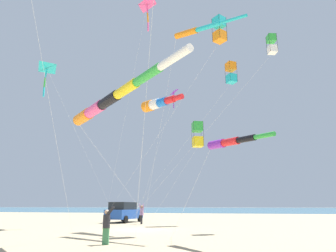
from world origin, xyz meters
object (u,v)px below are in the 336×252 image
(parked_car, at_px, (124,212))
(person_adult_flyer, at_px, (142,213))
(kite_windsock_rainbow_low_near, at_px, (158,104))
(kite_box_magenta_far_left, at_px, (198,134))
(kite_windsock_striped_overhead, at_px, (104,103))
(kite_windsock_orange_high_right, at_px, (229,142))
(kite_box_small_distant, at_px, (231,73))
(person_child_green_jacket, at_px, (107,224))
(cooler_box, at_px, (106,221))
(kite_windsock_long_streamer_left, at_px, (198,30))
(kite_delta_purple_drifting, at_px, (174,93))
(kite_delta_yellow_midlevel, at_px, (147,4))
(kite_delta_checkered_midright, at_px, (47,68))
(kite_box_black_fish_shape, at_px, (271,44))
(kite_box_long_streamer_right, at_px, (219,30))

(parked_car, relative_size, person_adult_flyer, 2.64)
(kite_windsock_rainbow_low_near, distance_m, kite_box_magenta_far_left, 6.62)
(kite_windsock_striped_overhead, distance_m, kite_windsock_orange_high_right, 5.38)
(kite_box_small_distant, bearing_deg, person_child_green_jacket, -17.04)
(parked_car, distance_m, kite_windsock_striped_overhead, 19.49)
(cooler_box, relative_size, kite_windsock_orange_high_right, 0.13)
(parked_car, distance_m, kite_windsock_orange_high_right, 18.76)
(person_adult_flyer, height_order, kite_windsock_striped_overhead, kite_windsock_striped_overhead)
(kite_windsock_long_streamer_left, distance_m, kite_delta_purple_drifting, 10.97)
(kite_windsock_striped_overhead, relative_size, kite_delta_purple_drifting, 1.58)
(kite_delta_purple_drifting, bearing_deg, cooler_box, -65.75)
(person_adult_flyer, height_order, person_child_green_jacket, person_adult_flyer)
(person_adult_flyer, relative_size, person_child_green_jacket, 1.14)
(cooler_box, distance_m, person_child_green_jacket, 15.07)
(kite_windsock_orange_high_right, bearing_deg, kite_box_magenta_far_left, -165.40)
(kite_windsock_striped_overhead, bearing_deg, kite_delta_yellow_midlevel, -166.94)
(kite_windsock_rainbow_low_near, relative_size, kite_delta_purple_drifting, 0.71)
(person_adult_flyer, bearing_deg, cooler_box, -87.38)
(person_adult_flyer, height_order, kite_delta_checkered_midright, kite_delta_checkered_midright)
(parked_car, relative_size, kite_windsock_striped_overhead, 0.22)
(kite_windsock_rainbow_low_near, bearing_deg, kite_windsock_orange_high_right, 39.48)
(cooler_box, height_order, kite_box_small_distant, kite_box_small_distant)
(kite_box_black_fish_shape, height_order, kite_delta_yellow_midlevel, kite_delta_yellow_midlevel)
(kite_delta_checkered_midright, bearing_deg, kite_box_small_distant, 110.24)
(person_child_green_jacket, bearing_deg, kite_delta_yellow_midlevel, -167.71)
(kite_windsock_rainbow_low_near, bearing_deg, kite_box_small_distant, 151.92)
(kite_box_small_distant, bearing_deg, kite_box_black_fish_shape, 27.76)
(person_adult_flyer, relative_size, kite_windsock_orange_high_right, 0.36)
(parked_car, xyz_separation_m, kite_box_long_streamer_right, (8.77, 10.27, 12.47))
(person_child_green_jacket, relative_size, kite_box_small_distant, 0.10)
(kite_windsock_long_streamer_left, relative_size, kite_windsock_orange_high_right, 2.81)
(person_child_green_jacket, relative_size, kite_windsock_orange_high_right, 0.31)
(kite_box_black_fish_shape, bearing_deg, kite_windsock_striped_overhead, -32.51)
(kite_windsock_orange_high_right, bearing_deg, kite_windsock_striped_overhead, -56.54)
(kite_windsock_rainbow_low_near, distance_m, kite_delta_checkered_midright, 13.09)
(kite_box_small_distant, bearing_deg, kite_delta_yellow_midlevel, -61.13)
(cooler_box, distance_m, kite_windsock_long_streamer_left, 17.68)
(parked_car, relative_size, kite_box_black_fish_shape, 0.32)
(kite_delta_checkered_midright, height_order, kite_box_long_streamer_right, kite_box_long_streamer_right)
(kite_box_black_fish_shape, distance_m, kite_windsock_orange_high_right, 13.06)
(kite_box_black_fish_shape, relative_size, kite_delta_yellow_midlevel, 0.67)
(kite_delta_checkered_midright, distance_m, kite_delta_purple_drifting, 12.25)
(kite_box_small_distant, bearing_deg, person_adult_flyer, -75.38)
(kite_delta_purple_drifting, bearing_deg, kite_box_magenta_far_left, 44.10)
(kite_box_small_distant, relative_size, kite_box_magenta_far_left, 1.77)
(kite_box_long_streamer_right, bearing_deg, kite_box_small_distant, 177.44)
(person_adult_flyer, bearing_deg, kite_delta_yellow_midlevel, 20.75)
(kite_windsock_rainbow_low_near, relative_size, kite_box_black_fish_shape, 0.67)
(kite_box_black_fish_shape, relative_size, kite_box_magenta_far_left, 1.64)
(person_adult_flyer, xyz_separation_m, kite_delta_purple_drifting, (-2.35, 2.33, 11.75))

